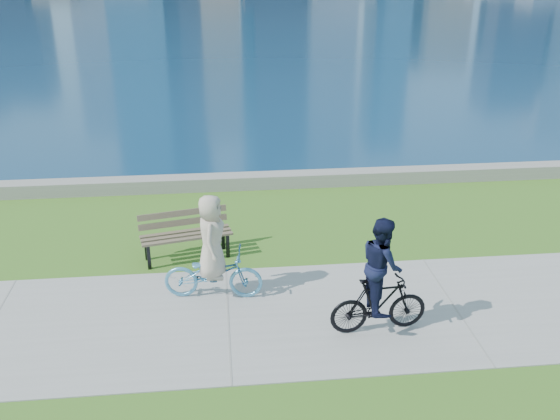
{
  "coord_description": "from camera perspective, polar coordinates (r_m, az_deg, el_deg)",
  "views": [
    {
      "loc": [
        -0.06,
        -9.08,
        5.99
      ],
      "look_at": [
        1.11,
        2.1,
        1.1
      ],
      "focal_mm": 40.0,
      "sensor_mm": 36.0,
      "label": 1
    }
  ],
  "objects": [
    {
      "name": "ground",
      "position": [
        10.88,
        -4.75,
        -10.0
      ],
      "size": [
        320.0,
        320.0,
        0.0
      ],
      "primitive_type": "plane",
      "color": "#36651A",
      "rests_on": "ground"
    },
    {
      "name": "concrete_path",
      "position": [
        10.88,
        -4.75,
        -9.96
      ],
      "size": [
        80.0,
        3.5,
        0.02
      ],
      "primitive_type": "cube",
      "color": "#969591",
      "rests_on": "ground"
    },
    {
      "name": "seawall",
      "position": [
        16.35,
        -5.39,
        2.56
      ],
      "size": [
        90.0,
        0.5,
        0.35
      ],
      "primitive_type": "cube",
      "color": "gray",
      "rests_on": "ground"
    },
    {
      "name": "park_bench",
      "position": [
        12.76,
        -8.66,
        -1.9
      ],
      "size": [
        1.91,
        1.0,
        0.94
      ],
      "rotation": [
        0.0,
        0.0,
        0.21
      ],
      "color": "black",
      "rests_on": "ground"
    },
    {
      "name": "cyclist_woman",
      "position": [
        11.17,
        -6.19,
        -4.61
      ],
      "size": [
        0.83,
        1.84,
        1.98
      ],
      "rotation": [
        0.0,
        0.0,
        1.45
      ],
      "color": "#519CC6",
      "rests_on": "ground"
    },
    {
      "name": "cyclist_man",
      "position": [
        10.24,
        9.15,
        -6.79
      ],
      "size": [
        0.65,
        1.66,
        2.03
      ],
      "rotation": [
        0.0,
        0.0,
        1.64
      ],
      "color": "black",
      "rests_on": "ground"
    }
  ]
}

